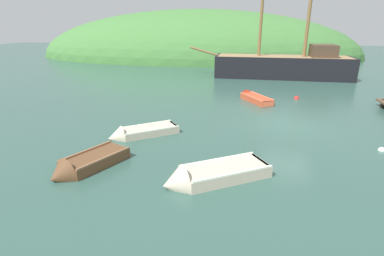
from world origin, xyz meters
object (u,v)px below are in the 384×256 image
(rowboat_far, at_px, (85,166))
(buoy_white, at_px, (382,151))
(rowboat_outer_right, at_px, (253,98))
(sailing_ship, at_px, (283,69))
(buoy_red, at_px, (296,99))
(rowboat_portside, at_px, (209,177))
(rowboat_outer_left, at_px, (139,134))

(rowboat_far, height_order, buoy_white, rowboat_far)
(rowboat_far, relative_size, rowboat_outer_right, 0.93)
(sailing_ship, distance_m, rowboat_far, 23.24)
(rowboat_outer_right, relative_size, buoy_red, 8.89)
(rowboat_portside, height_order, rowboat_far, rowboat_portside)
(buoy_red, height_order, buoy_white, buoy_red)
(rowboat_far, bearing_deg, rowboat_outer_left, -166.45)
(rowboat_far, height_order, buoy_red, rowboat_far)
(rowboat_outer_right, bearing_deg, buoy_red, -102.55)
(sailing_ship, distance_m, buoy_white, 17.72)
(rowboat_far, distance_m, buoy_white, 12.11)
(rowboat_outer_left, bearing_deg, sailing_ship, -152.14)
(buoy_red, xyz_separation_m, buoy_white, (1.91, -8.92, 0.00))
(rowboat_portside, xyz_separation_m, rowboat_far, (-4.61, 0.19, -0.00))
(sailing_ship, height_order, buoy_red, sailing_ship)
(rowboat_far, xyz_separation_m, buoy_white, (11.62, 3.40, -0.14))
(sailing_ship, height_order, rowboat_far, sailing_ship)
(sailing_ship, xyz_separation_m, buoy_white, (1.71, -17.62, -0.83))
(sailing_ship, bearing_deg, rowboat_outer_left, 65.17)
(sailing_ship, xyz_separation_m, rowboat_far, (-9.91, -21.01, -0.69))
(rowboat_portside, xyz_separation_m, buoy_red, (5.10, 12.51, -0.14))
(rowboat_portside, bearing_deg, rowboat_outer_left, -76.16)
(rowboat_portside, height_order, buoy_red, rowboat_portside)
(sailing_ship, bearing_deg, rowboat_outer_right, 73.52)
(rowboat_outer_right, height_order, buoy_white, rowboat_outer_right)
(sailing_ship, bearing_deg, rowboat_portside, 78.45)
(sailing_ship, height_order, rowboat_outer_left, sailing_ship)
(sailing_ship, relative_size, buoy_white, 51.84)
(buoy_white, bearing_deg, rowboat_outer_left, 178.90)
(rowboat_outer_left, xyz_separation_m, rowboat_far, (-0.92, -3.60, 0.03))
(rowboat_far, bearing_deg, rowboat_portside, 115.44)
(rowboat_portside, relative_size, buoy_red, 10.00)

